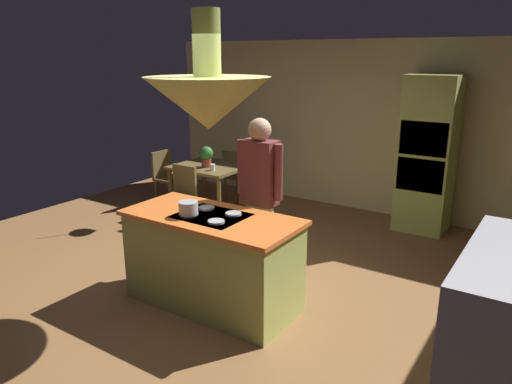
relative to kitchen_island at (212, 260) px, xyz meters
The scene contains 14 objects.
ground 0.50m from the kitchen_island, 90.00° to the left, with size 8.16×8.16×0.00m, color olive.
wall_back 3.74m from the kitchen_island, 90.00° to the left, with size 6.80×0.10×2.55m, color beige.
kitchen_island is the anchor object (origin of this frame).
oven_tower 3.47m from the kitchen_island, 71.26° to the left, with size 0.66×0.62×2.09m.
dining_table 2.71m from the kitchen_island, 128.99° to the left, with size 1.02×0.89×0.76m.
person_at_island 0.87m from the kitchen_island, 81.36° to the left, with size 0.53×0.23×1.74m.
range_hood 1.50m from the kitchen_island, 90.00° to the right, with size 1.10×1.10×1.00m.
pendant_light_over_table 3.05m from the kitchen_island, 128.99° to the left, with size 0.32×0.32×0.82m.
chair_facing_island 2.22m from the kitchen_island, 139.87° to the left, with size 0.40×0.40×0.87m.
chair_by_back_wall 3.25m from the kitchen_island, 121.57° to the left, with size 0.40×0.40×0.87m.
chair_at_corner 3.33m from the kitchen_island, 140.97° to the left, with size 0.40×0.40×0.87m.
potted_plant_on_table 2.66m from the kitchen_island, 130.16° to the left, with size 0.20×0.20×0.30m.
cup_on_table 2.42m from the kitchen_island, 128.23° to the left, with size 0.07×0.07×0.09m, color white.
cooking_pot_on_cooktop 0.57m from the kitchen_island, 140.91° to the right, with size 0.18×0.18×0.12m, color #B2B2B7.
Camera 1 is at (2.67, -3.48, 2.34)m, focal length 33.77 mm.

